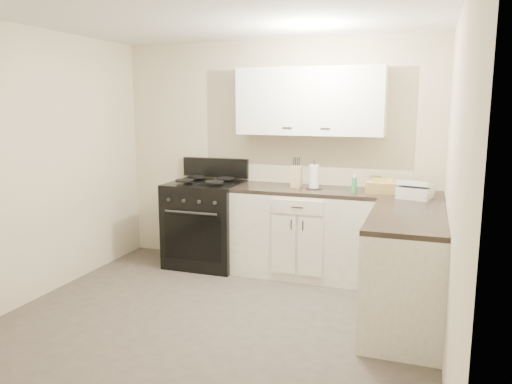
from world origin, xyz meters
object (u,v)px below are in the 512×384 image
(wicker_basket, at_px, (383,187))
(stove, at_px, (206,225))
(knife_block, at_px, (296,177))
(countertop_grill, at_px, (415,192))
(paper_towel, at_px, (314,177))

(wicker_basket, bearing_deg, stove, -179.32)
(knife_block, relative_size, countertop_grill, 0.79)
(stove, height_order, countertop_grill, countertop_grill)
(paper_towel, height_order, countertop_grill, paper_towel)
(knife_block, bearing_deg, stove, -171.60)
(paper_towel, bearing_deg, countertop_grill, -11.62)
(knife_block, height_order, wicker_basket, knife_block)
(countertop_grill, bearing_deg, wicker_basket, 163.57)
(knife_block, height_order, paper_towel, paper_towel)
(paper_towel, distance_m, countertop_grill, 1.04)
(stove, distance_m, countertop_grill, 2.31)
(knife_block, height_order, countertop_grill, knife_block)
(stove, relative_size, countertop_grill, 3.34)
(wicker_basket, bearing_deg, knife_block, 177.29)
(countertop_grill, bearing_deg, knife_block, -176.33)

